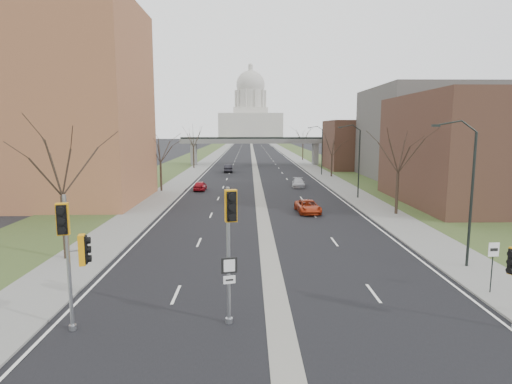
{
  "coord_description": "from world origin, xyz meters",
  "views": [
    {
      "loc": [
        -1.3,
        -18.6,
        8.28
      ],
      "look_at": [
        -0.82,
        10.72,
        3.95
      ],
      "focal_mm": 30.0,
      "sensor_mm": 36.0,
      "label": 1
    }
  ],
  "objects_px": {
    "signal_pole_median": "(230,231)",
    "car_left_far": "(228,168)",
    "signal_pole_left": "(72,244)",
    "speed_limit_sign": "(493,258)",
    "car_left_near": "(200,186)",
    "car_right_mid": "(298,183)",
    "car_right_near": "(308,207)"
  },
  "relations": [
    {
      "from": "signal_pole_median",
      "to": "car_right_near",
      "type": "xyz_separation_m",
      "value": [
        6.64,
        24.65,
        -3.49
      ]
    },
    {
      "from": "signal_pole_left",
      "to": "car_right_near",
      "type": "height_order",
      "value": "signal_pole_left"
    },
    {
      "from": "signal_pole_median",
      "to": "speed_limit_sign",
      "type": "relative_size",
      "value": 2.29
    },
    {
      "from": "car_right_near",
      "to": "car_right_mid",
      "type": "bearing_deg",
      "value": 82.57
    },
    {
      "from": "car_left_near",
      "to": "car_right_mid",
      "type": "relative_size",
      "value": 0.9
    },
    {
      "from": "signal_pole_left",
      "to": "car_left_near",
      "type": "xyz_separation_m",
      "value": [
        0.44,
        40.91,
        -3.07
      ]
    },
    {
      "from": "signal_pole_left",
      "to": "car_right_mid",
      "type": "distance_m",
      "value": 46.36
    },
    {
      "from": "car_right_near",
      "to": "signal_pole_left",
      "type": "bearing_deg",
      "value": -121.08
    },
    {
      "from": "speed_limit_sign",
      "to": "car_right_near",
      "type": "bearing_deg",
      "value": 101.65
    },
    {
      "from": "signal_pole_median",
      "to": "signal_pole_left",
      "type": "bearing_deg",
      "value": 168.87
    },
    {
      "from": "speed_limit_sign",
      "to": "signal_pole_left",
      "type": "bearing_deg",
      "value": -173.99
    },
    {
      "from": "speed_limit_sign",
      "to": "car_left_near",
      "type": "relative_size",
      "value": 0.67
    },
    {
      "from": "car_right_mid",
      "to": "car_left_near",
      "type": "bearing_deg",
      "value": -162.79
    },
    {
      "from": "signal_pole_median",
      "to": "car_right_mid",
      "type": "bearing_deg",
      "value": 65.23
    },
    {
      "from": "car_left_near",
      "to": "car_right_mid",
      "type": "xyz_separation_m",
      "value": [
        13.74,
        3.11,
        -0.04
      ]
    },
    {
      "from": "signal_pole_median",
      "to": "car_left_far",
      "type": "relative_size",
      "value": 1.29
    },
    {
      "from": "signal_pole_median",
      "to": "car_right_mid",
      "type": "xyz_separation_m",
      "value": [
        7.87,
        43.65,
        -3.5
      ]
    },
    {
      "from": "signal_pole_left",
      "to": "speed_limit_sign",
      "type": "xyz_separation_m",
      "value": [
        19.26,
        3.69,
        -1.84
      ]
    },
    {
      "from": "car_left_far",
      "to": "car_left_near",
      "type": "bearing_deg",
      "value": 80.6
    },
    {
      "from": "speed_limit_sign",
      "to": "car_right_near",
      "type": "distance_m",
      "value": 22.29
    },
    {
      "from": "signal_pole_left",
      "to": "car_left_far",
      "type": "bearing_deg",
      "value": 74.66
    },
    {
      "from": "speed_limit_sign",
      "to": "car_left_near",
      "type": "distance_m",
      "value": 41.73
    },
    {
      "from": "signal_pole_left",
      "to": "car_right_near",
      "type": "xyz_separation_m",
      "value": [
        12.95,
        25.03,
        -3.1
      ]
    },
    {
      "from": "car_left_near",
      "to": "car_right_mid",
      "type": "height_order",
      "value": "car_left_near"
    },
    {
      "from": "signal_pole_median",
      "to": "car_left_far",
      "type": "bearing_deg",
      "value": 78.3
    },
    {
      "from": "signal_pole_left",
      "to": "signal_pole_median",
      "type": "height_order",
      "value": "signal_pole_median"
    },
    {
      "from": "car_right_near",
      "to": "car_right_mid",
      "type": "relative_size",
      "value": 1.07
    },
    {
      "from": "car_left_far",
      "to": "car_right_mid",
      "type": "relative_size",
      "value": 1.07
    },
    {
      "from": "speed_limit_sign",
      "to": "car_left_far",
      "type": "relative_size",
      "value": 0.56
    },
    {
      "from": "speed_limit_sign",
      "to": "car_right_mid",
      "type": "height_order",
      "value": "speed_limit_sign"
    },
    {
      "from": "signal_pole_left",
      "to": "car_left_far",
      "type": "xyz_separation_m",
      "value": [
        3.05,
        65.9,
        -2.98
      ]
    },
    {
      "from": "signal_pole_left",
      "to": "signal_pole_median",
      "type": "distance_m",
      "value": 6.33
    }
  ]
}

